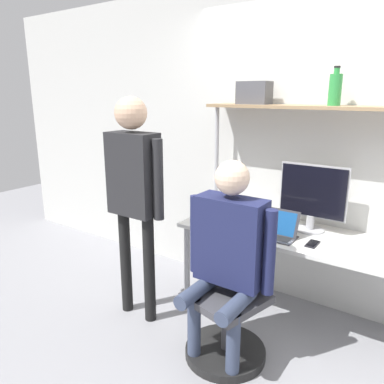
{
  "coord_description": "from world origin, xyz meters",
  "views": [
    {
      "loc": [
        0.7,
        -2.33,
        1.79
      ],
      "look_at": [
        -0.81,
        -0.15,
        1.08
      ],
      "focal_mm": 35.0,
      "sensor_mm": 36.0,
      "label": 1
    }
  ],
  "objects": [
    {
      "name": "desk",
      "position": [
        0.0,
        0.35,
        0.66
      ],
      "size": [
        2.17,
        0.66,
        0.73
      ],
      "color": "silver",
      "rests_on": "ground_plane"
    },
    {
      "name": "office_chair",
      "position": [
        -0.38,
        -0.31,
        0.28
      ],
      "size": [
        0.56,
        0.56,
        0.92
      ],
      "color": "black",
      "rests_on": "ground_plane"
    },
    {
      "name": "person_seated",
      "position": [
        -0.39,
        -0.36,
        0.82
      ],
      "size": [
        0.62,
        0.47,
        1.38
      ],
      "color": "#38425B",
      "rests_on": "ground_plane"
    },
    {
      "name": "ground_plane",
      "position": [
        0.0,
        0.0,
        0.0
      ],
      "size": [
        12.0,
        12.0,
        0.0
      ],
      "primitive_type": "plane",
      "color": "gray"
    },
    {
      "name": "cell_phone",
      "position": [
        -0.01,
        0.22,
        0.73
      ],
      "size": [
        0.07,
        0.15,
        0.01
      ],
      "color": "black",
      "rests_on": "desk"
    },
    {
      "name": "bottle_green",
      "position": [
        -0.04,
        0.52,
        1.81
      ],
      "size": [
        0.09,
        0.09,
        0.27
      ],
      "color": "#2D8C3F",
      "rests_on": "shelf_unit"
    },
    {
      "name": "storage_box",
      "position": [
        -0.67,
        0.52,
        1.78
      ],
      "size": [
        0.26,
        0.16,
        0.18
      ],
      "color": "#4C4C51",
      "rests_on": "shelf_unit"
    },
    {
      "name": "wall_back",
      "position": [
        0.0,
        0.71,
        1.35
      ],
      "size": [
        8.0,
        0.06,
        2.7
      ],
      "color": "silver",
      "rests_on": "ground_plane"
    },
    {
      "name": "shelf_unit",
      "position": [
        0.0,
        0.52,
        1.5
      ],
      "size": [
        2.06,
        0.3,
        1.69
      ],
      "color": "#997A56",
      "rests_on": "ground_plane"
    },
    {
      "name": "laptop",
      "position": [
        -0.31,
        0.22,
        0.79
      ],
      "size": [
        0.35,
        0.21,
        0.2
      ],
      "color": "#333338",
      "rests_on": "desk"
    },
    {
      "name": "person_standing",
      "position": [
        -1.23,
        -0.32,
        1.14
      ],
      "size": [
        0.56,
        0.24,
        1.76
      ],
      "color": "black",
      "rests_on": "ground_plane"
    },
    {
      "name": "monitor",
      "position": [
        -0.12,
        0.49,
        1.02
      ],
      "size": [
        0.52,
        0.22,
        0.53
      ],
      "color": "#B7B7BC",
      "rests_on": "desk"
    }
  ]
}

